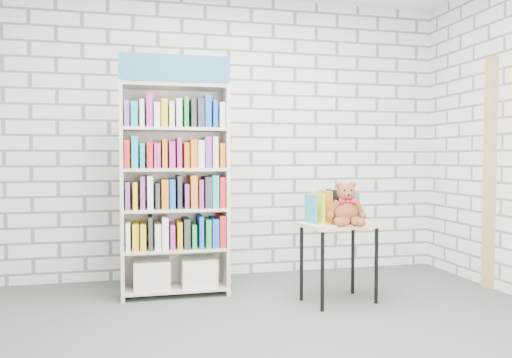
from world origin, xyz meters
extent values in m
plane|color=#424B40|center=(0.00, 0.00, 0.00)|extent=(4.50, 4.50, 0.00)
cube|color=silver|center=(0.00, 2.00, 1.40)|extent=(4.50, 0.02, 2.80)
cube|color=beige|center=(-1.02, 1.35, 0.91)|extent=(0.03, 0.35, 1.81)
cube|color=beige|center=(-0.15, 1.35, 0.91)|extent=(0.03, 0.35, 1.81)
cube|color=beige|center=(-0.58, 1.52, 0.91)|extent=(0.91, 0.02, 1.81)
cube|color=teal|center=(-0.58, 1.18, 1.93)|extent=(0.91, 0.02, 0.22)
cube|color=beige|center=(-0.58, 1.35, 0.06)|extent=(0.85, 0.33, 0.03)
cube|color=beige|center=(-0.58, 1.35, 0.40)|extent=(0.85, 0.33, 0.03)
cube|color=beige|center=(-0.58, 1.35, 0.75)|extent=(0.85, 0.33, 0.03)
cube|color=beige|center=(-0.58, 1.35, 1.09)|extent=(0.85, 0.33, 0.03)
cube|color=beige|center=(-0.58, 1.35, 1.43)|extent=(0.85, 0.33, 0.03)
cube|color=beige|center=(-0.58, 1.35, 1.79)|extent=(0.85, 0.33, 0.03)
cube|color=silver|center=(-0.79, 1.35, 0.19)|extent=(0.30, 0.29, 0.24)
cube|color=silver|center=(-0.38, 1.35, 0.19)|extent=(0.30, 0.29, 0.24)
cube|color=#333338|center=(-0.58, 1.34, 0.54)|extent=(0.85, 0.29, 0.24)
cube|color=red|center=(-0.58, 1.34, 0.88)|extent=(0.85, 0.29, 0.24)
cube|color=yellow|center=(-0.58, 1.34, 1.22)|extent=(0.85, 0.29, 0.24)
cube|color=blue|center=(-0.58, 1.34, 1.57)|extent=(0.85, 0.29, 0.24)
cube|color=#DBBF83|center=(0.71, 0.83, 0.64)|extent=(0.68, 0.53, 0.03)
cylinder|color=black|center=(0.49, 0.62, 0.31)|extent=(0.03, 0.03, 0.63)
cylinder|color=black|center=(0.43, 0.94, 0.31)|extent=(0.03, 0.03, 0.63)
cylinder|color=black|center=(0.99, 0.72, 0.31)|extent=(0.03, 0.03, 0.63)
cylinder|color=black|center=(0.93, 1.04, 0.31)|extent=(0.03, 0.03, 0.63)
cylinder|color=black|center=(0.50, 0.63, 0.65)|extent=(0.04, 0.04, 0.01)
cylinder|color=black|center=(0.98, 0.72, 0.65)|extent=(0.04, 0.04, 0.01)
cube|color=teal|center=(0.49, 0.88, 0.78)|extent=(0.05, 0.19, 0.25)
cube|color=yellow|center=(0.56, 0.90, 0.78)|extent=(0.05, 0.19, 0.25)
cube|color=orange|center=(0.62, 0.91, 0.78)|extent=(0.05, 0.19, 0.25)
cube|color=black|center=(0.69, 0.92, 0.78)|extent=(0.05, 0.19, 0.25)
cube|color=white|center=(0.76, 0.94, 0.78)|extent=(0.05, 0.19, 0.25)
cube|color=orange|center=(0.82, 0.95, 0.78)|extent=(0.05, 0.19, 0.25)
cube|color=teal|center=(0.89, 0.96, 0.78)|extent=(0.05, 0.19, 0.25)
ellipsoid|color=brown|center=(0.74, 0.76, 0.76)|extent=(0.20, 0.17, 0.20)
sphere|color=brown|center=(0.74, 0.75, 0.91)|extent=(0.15, 0.15, 0.15)
sphere|color=brown|center=(0.69, 0.78, 0.97)|extent=(0.05, 0.05, 0.05)
sphere|color=brown|center=(0.79, 0.76, 0.97)|extent=(0.05, 0.05, 0.05)
sphere|color=brown|center=(0.73, 0.70, 0.89)|extent=(0.06, 0.06, 0.06)
sphere|color=black|center=(0.70, 0.70, 0.93)|extent=(0.02, 0.02, 0.02)
sphere|color=black|center=(0.75, 0.69, 0.93)|extent=(0.02, 0.02, 0.02)
sphere|color=black|center=(0.72, 0.67, 0.90)|extent=(0.02, 0.02, 0.02)
cylinder|color=brown|center=(0.64, 0.76, 0.79)|extent=(0.10, 0.10, 0.14)
cylinder|color=brown|center=(0.84, 0.72, 0.79)|extent=(0.11, 0.08, 0.14)
sphere|color=brown|center=(0.60, 0.75, 0.73)|extent=(0.06, 0.06, 0.06)
sphere|color=brown|center=(0.86, 0.70, 0.73)|extent=(0.06, 0.06, 0.06)
cylinder|color=brown|center=(0.66, 0.67, 0.69)|extent=(0.08, 0.16, 0.08)
cylinder|color=brown|center=(0.78, 0.65, 0.69)|extent=(0.13, 0.16, 0.08)
sphere|color=brown|center=(0.63, 0.61, 0.69)|extent=(0.07, 0.07, 0.07)
sphere|color=brown|center=(0.79, 0.57, 0.69)|extent=(0.07, 0.07, 0.07)
cone|color=red|center=(0.70, 0.70, 0.84)|extent=(0.07, 0.06, 0.05)
cone|color=red|center=(0.76, 0.69, 0.84)|extent=(0.07, 0.06, 0.05)
sphere|color=red|center=(0.73, 0.70, 0.84)|extent=(0.03, 0.03, 0.03)
cube|color=tan|center=(2.23, 0.95, 1.05)|extent=(0.05, 0.12, 2.10)
camera|label=1|loc=(-0.87, -2.98, 1.19)|focal=35.00mm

